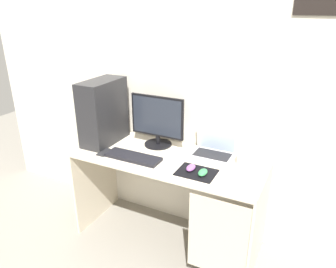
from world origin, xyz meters
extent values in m
plane|color=gray|center=(0.00, 0.00, 0.00)|extent=(8.00, 8.00, 0.00)
cube|color=beige|center=(0.00, 0.32, 1.30)|extent=(4.00, 0.04, 2.60)
cube|color=beige|center=(0.00, 0.00, 0.74)|extent=(1.43, 0.57, 0.03)
cube|color=beige|center=(-0.71, 0.00, 0.36)|extent=(0.02, 0.57, 0.72)
cube|color=beige|center=(0.71, 0.00, 0.36)|extent=(0.02, 0.57, 0.72)
cube|color=beige|center=(0.49, -0.28, 0.40)|extent=(0.40, 0.01, 0.58)
cube|color=#232326|center=(-0.58, 0.02, 1.01)|extent=(0.20, 0.41, 0.51)
cylinder|color=black|center=(-0.16, 0.15, 0.76)|extent=(0.22, 0.22, 0.01)
cylinder|color=black|center=(-0.16, 0.15, 0.81)|extent=(0.04, 0.04, 0.07)
cube|color=black|center=(-0.16, 0.14, 1.00)|extent=(0.44, 0.02, 0.32)
cube|color=#232833|center=(-0.16, 0.13, 1.00)|extent=(0.41, 0.00, 0.29)
cube|color=white|center=(0.29, 0.13, 0.76)|extent=(0.31, 0.23, 0.01)
cube|color=black|center=(0.29, 0.15, 0.77)|extent=(0.27, 0.15, 0.00)
cube|color=white|center=(0.29, 0.23, 0.88)|extent=(0.31, 0.03, 0.21)
cube|color=#ADC1E5|center=(0.29, 0.23, 0.88)|extent=(0.28, 0.03, 0.19)
cube|color=silver|center=(0.59, 0.15, 0.82)|extent=(0.20, 0.14, 0.13)
cube|color=black|center=(-0.21, -0.14, 0.77)|extent=(0.42, 0.14, 0.02)
cube|color=black|center=(0.28, -0.13, 0.76)|extent=(0.26, 0.20, 0.00)
ellipsoid|color=#8C4C99|center=(0.23, -0.12, 0.78)|extent=(0.06, 0.10, 0.03)
ellipsoid|color=#338C4C|center=(0.33, -0.15, 0.78)|extent=(0.06, 0.10, 0.03)
cube|color=#232326|center=(-0.45, -0.16, 0.76)|extent=(0.07, 0.13, 0.01)
camera|label=1|loc=(0.94, -1.89, 1.80)|focal=33.88mm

